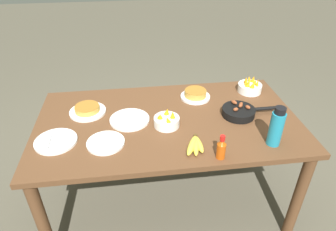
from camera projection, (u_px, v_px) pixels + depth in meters
The scene contains 13 objects.
ground_plane at pixel (168, 199), 2.36m from camera, with size 14.00×14.00×0.00m, color #565142.
dining_table at pixel (168, 131), 1.99m from camera, with size 1.69×0.94×0.75m.
banana_bunch at pixel (195, 145), 1.69m from camera, with size 0.12×0.18×0.04m.
skillet at pixel (239, 112), 1.97m from camera, with size 0.37×0.22×0.08m.
frittata_plate_center at pixel (195, 94), 2.16m from camera, with size 0.21×0.21×0.06m.
frittata_plate_side at pixel (87, 110), 2.00m from camera, with size 0.24×0.24×0.05m.
empty_plate_near_front at pixel (130, 120), 1.93m from camera, with size 0.25×0.25×0.02m.
empty_plate_far_left at pixel (106, 143), 1.73m from camera, with size 0.22×0.22×0.02m.
empty_plate_far_right at pixel (56, 141), 1.74m from camera, with size 0.24×0.24×0.02m.
fruit_bowl_mango at pixel (250, 87), 2.24m from camera, with size 0.18×0.18×0.12m.
fruit_bowl_citrus at pixel (167, 121), 1.87m from camera, with size 0.16×0.16×0.11m.
water_bottle at pixel (276, 127), 1.67m from camera, with size 0.08×0.08×0.24m.
hot_sauce_bottle at pixel (221, 148), 1.60m from camera, with size 0.05×0.05×0.15m.
Camera 1 is at (-0.21, -1.60, 1.84)m, focal length 32.00 mm.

